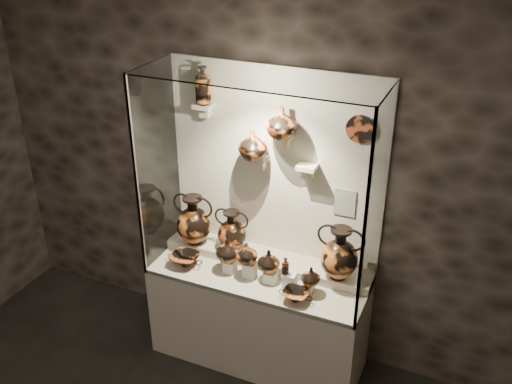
% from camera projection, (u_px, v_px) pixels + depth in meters
% --- Properties ---
extents(wall_back, '(5.00, 0.02, 3.20)m').
position_uv_depth(wall_back, '(275.00, 169.00, 4.33)').
color(wall_back, black).
rests_on(wall_back, ground).
extents(plinth, '(1.70, 0.60, 0.80)m').
position_uv_depth(plinth, '(258.00, 318.00, 4.62)').
color(plinth, beige).
rests_on(plinth, floor).
extents(front_tier, '(1.68, 0.58, 0.03)m').
position_uv_depth(front_tier, '(258.00, 276.00, 4.43)').
color(front_tier, '#BAAD90').
rests_on(front_tier, plinth).
extents(rear_tier, '(1.70, 0.25, 0.10)m').
position_uv_depth(rear_tier, '(267.00, 261.00, 4.56)').
color(rear_tier, '#BAAD90').
rests_on(rear_tier, plinth).
extents(back_panel, '(1.70, 0.03, 1.60)m').
position_uv_depth(back_panel, '(275.00, 169.00, 4.33)').
color(back_panel, beige).
rests_on(back_panel, plinth).
extents(glass_front, '(1.70, 0.01, 1.60)m').
position_uv_depth(glass_front, '(241.00, 204.00, 3.83)').
color(glass_front, white).
rests_on(glass_front, plinth).
extents(glass_left, '(0.01, 0.60, 1.60)m').
position_uv_depth(glass_left, '(157.00, 166.00, 4.37)').
color(glass_left, white).
rests_on(glass_left, plinth).
extents(glass_right, '(0.01, 0.60, 1.60)m').
position_uv_depth(glass_right, '(376.00, 209.00, 3.77)').
color(glass_right, white).
rests_on(glass_right, plinth).
extents(glass_top, '(1.70, 0.60, 0.01)m').
position_uv_depth(glass_top, '(259.00, 77.00, 3.70)').
color(glass_top, white).
rests_on(glass_top, back_panel).
extents(frame_post_left, '(0.02, 0.02, 1.60)m').
position_uv_depth(frame_post_left, '(137.00, 182.00, 4.13)').
color(frame_post_left, gray).
rests_on(frame_post_left, plinth).
extents(frame_post_right, '(0.02, 0.02, 1.60)m').
position_uv_depth(frame_post_right, '(364.00, 229.00, 3.54)').
color(frame_post_right, gray).
rests_on(frame_post_right, plinth).
extents(pedestal_a, '(0.09, 0.09, 0.10)m').
position_uv_depth(pedestal_a, '(230.00, 266.00, 4.44)').
color(pedestal_a, silver).
rests_on(pedestal_a, front_tier).
extents(pedestal_b, '(0.09, 0.09, 0.13)m').
position_uv_depth(pedestal_b, '(250.00, 269.00, 4.37)').
color(pedestal_b, silver).
rests_on(pedestal_b, front_tier).
extents(pedestal_c, '(0.09, 0.09, 0.09)m').
position_uv_depth(pedestal_c, '(270.00, 277.00, 4.32)').
color(pedestal_c, silver).
rests_on(pedestal_c, front_tier).
extents(pedestal_d, '(0.09, 0.09, 0.12)m').
position_uv_depth(pedestal_d, '(290.00, 280.00, 4.26)').
color(pedestal_d, silver).
rests_on(pedestal_d, front_tier).
extents(pedestal_e, '(0.09, 0.09, 0.08)m').
position_uv_depth(pedestal_e, '(308.00, 287.00, 4.21)').
color(pedestal_e, silver).
rests_on(pedestal_e, front_tier).
extents(bracket_ul, '(0.14, 0.12, 0.04)m').
position_uv_depth(bracket_ul, '(204.00, 106.00, 4.25)').
color(bracket_ul, beige).
rests_on(bracket_ul, back_panel).
extents(bracket_ca, '(0.14, 0.12, 0.04)m').
position_uv_depth(bracket_ca, '(259.00, 158.00, 4.25)').
color(bracket_ca, beige).
rests_on(bracket_ca, back_panel).
extents(bracket_cb, '(0.10, 0.12, 0.04)m').
position_uv_depth(bracket_cb, '(285.00, 137.00, 4.09)').
color(bracket_cb, beige).
rests_on(bracket_cb, back_panel).
extents(bracket_cc, '(0.14, 0.12, 0.04)m').
position_uv_depth(bracket_cc, '(307.00, 167.00, 4.12)').
color(bracket_cc, beige).
rests_on(bracket_cc, back_panel).
extents(amphora_left, '(0.43, 0.43, 0.42)m').
position_uv_depth(amphora_left, '(194.00, 220.00, 4.61)').
color(amphora_left, '#BB6223').
rests_on(amphora_left, rear_tier).
extents(amphora_mid, '(0.34, 0.34, 0.35)m').
position_uv_depth(amphora_mid, '(232.00, 230.00, 4.54)').
color(amphora_mid, '#A7471D').
rests_on(amphora_mid, rear_tier).
extents(amphora_right, '(0.42, 0.42, 0.42)m').
position_uv_depth(amphora_right, '(340.00, 253.00, 4.18)').
color(amphora_right, '#BB6223').
rests_on(amphora_right, rear_tier).
extents(jug_a, '(0.19, 0.19, 0.19)m').
position_uv_depth(jug_a, '(227.00, 250.00, 4.38)').
color(jug_a, '#BB6223').
rests_on(jug_a, pedestal_a).
extents(jug_b, '(0.19, 0.19, 0.17)m').
position_uv_depth(jug_b, '(247.00, 253.00, 4.30)').
color(jug_b, '#A7471D').
rests_on(jug_b, pedestal_b).
extents(jug_c, '(0.22, 0.22, 0.18)m').
position_uv_depth(jug_c, '(269.00, 261.00, 4.27)').
color(jug_c, '#BB6223').
rests_on(jug_c, pedestal_c).
extents(jug_e, '(0.14, 0.14, 0.15)m').
position_uv_depth(jug_e, '(311.00, 276.00, 4.14)').
color(jug_e, '#BB6223').
rests_on(jug_e, pedestal_e).
extents(lekythos_small, '(0.08, 0.08, 0.15)m').
position_uv_depth(lekythos_small, '(286.00, 265.00, 4.19)').
color(lekythos_small, '#A7471D').
rests_on(lekythos_small, pedestal_d).
extents(kylix_left, '(0.35, 0.32, 0.12)m').
position_uv_depth(kylix_left, '(185.00, 259.00, 4.51)').
color(kylix_left, '#A7471D').
rests_on(kylix_left, front_tier).
extents(kylix_right, '(0.28, 0.25, 0.10)m').
position_uv_depth(kylix_right, '(296.00, 295.00, 4.12)').
color(kylix_right, '#BB6223').
rests_on(kylix_right, front_tier).
extents(lekythos_tall, '(0.15, 0.15, 0.32)m').
position_uv_depth(lekythos_tall, '(203.00, 83.00, 4.15)').
color(lekythos_tall, '#BB6223').
rests_on(lekythos_tall, bracket_ul).
extents(ovoid_vase_a, '(0.28, 0.28, 0.23)m').
position_uv_depth(ovoid_vase_a, '(253.00, 144.00, 4.16)').
color(ovoid_vase_a, '#A7471D').
rests_on(ovoid_vase_a, bracket_ca).
extents(ovoid_vase_b, '(0.27, 0.27, 0.23)m').
position_uv_depth(ovoid_vase_b, '(282.00, 123.00, 3.98)').
color(ovoid_vase_b, '#A7471D').
rests_on(ovoid_vase_b, bracket_cb).
extents(wall_plate, '(0.20, 0.02, 0.20)m').
position_uv_depth(wall_plate, '(360.00, 129.00, 3.88)').
color(wall_plate, '#983D1E').
rests_on(wall_plate, back_panel).
extents(info_placard, '(0.16, 0.01, 0.21)m').
position_uv_depth(info_placard, '(345.00, 202.00, 4.18)').
color(info_placard, beige).
rests_on(info_placard, back_panel).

